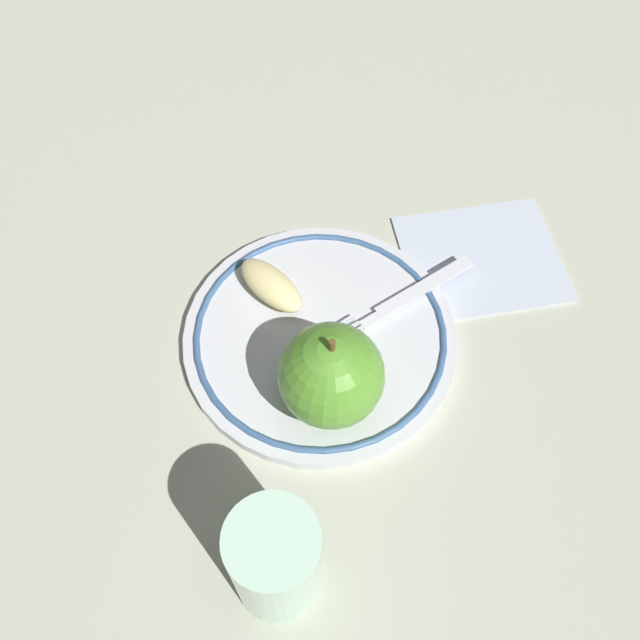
{
  "coord_description": "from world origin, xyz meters",
  "views": [
    {
      "loc": [
        0.19,
        0.24,
        0.53
      ],
      "look_at": [
        0.01,
        -0.02,
        0.03
      ],
      "focal_mm": 40.0,
      "sensor_mm": 36.0,
      "label": 1
    }
  ],
  "objects": [
    {
      "name": "apple_slice_front",
      "position": [
        0.02,
        -0.07,
        0.03
      ],
      "size": [
        0.04,
        0.07,
        0.02
      ],
      "primitive_type": "ellipsoid",
      "rotation": [
        0.0,
        0.0,
        1.71
      ],
      "color": "beige",
      "rests_on": "plate"
    },
    {
      "name": "drinking_glass",
      "position": [
        0.15,
        0.13,
        0.05
      ],
      "size": [
        0.06,
        0.06,
        0.11
      ],
      "primitive_type": "cylinder",
      "color": "#B6DCC2",
      "rests_on": "ground_plane"
    },
    {
      "name": "apple_red_whole",
      "position": [
        0.04,
        0.04,
        0.06
      ],
      "size": [
        0.08,
        0.08,
        0.09
      ],
      "color": "#53922C",
      "rests_on": "plate"
    },
    {
      "name": "napkin_folded",
      "position": [
        -0.17,
        0.0,
        0.0
      ],
      "size": [
        0.18,
        0.17,
        0.01
      ],
      "primitive_type": "cube",
      "rotation": [
        0.0,
        0.0,
        -0.45
      ],
      "color": "silver",
      "rests_on": "ground_plane"
    },
    {
      "name": "plate",
      "position": [
        0.01,
        -0.02,
        0.01
      ],
      "size": [
        0.23,
        0.23,
        0.01
      ],
      "color": "silver",
      "rests_on": "ground_plane"
    },
    {
      "name": "ground_plane",
      "position": [
        0.0,
        0.0,
        0.0
      ],
      "size": [
        2.0,
        2.0,
        0.0
      ],
      "primitive_type": "plane",
      "color": "#AEB29C"
    },
    {
      "name": "fork",
      "position": [
        -0.06,
        0.0,
        0.02
      ],
      "size": [
        0.19,
        0.03,
        0.0
      ],
      "rotation": [
        0.0,
        0.0,
        6.25
      ],
      "color": "silver",
      "rests_on": "plate"
    }
  ]
}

